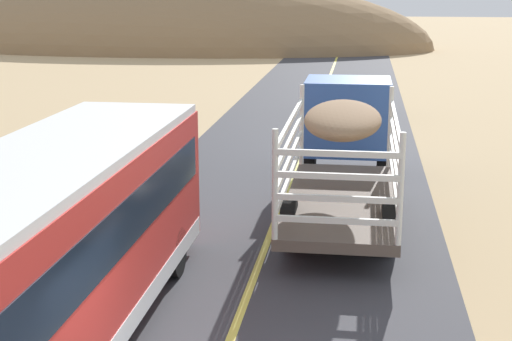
% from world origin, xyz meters
% --- Properties ---
extents(livestock_truck, '(2.53, 9.70, 3.02)m').
position_xyz_m(livestock_truck, '(1.60, 11.69, 1.79)').
color(livestock_truck, '#3359A5').
rests_on(livestock_truck, road_surface).
extents(bus, '(2.54, 10.00, 3.21)m').
position_xyz_m(bus, '(-2.69, 1.91, 1.75)').
color(bus, red).
rests_on(bus, road_surface).
extents(car_far, '(1.80, 4.40, 1.46)m').
position_xyz_m(car_far, '(1.50, 24.09, 0.69)').
color(car_far, black).
rests_on(car_far, road_surface).
extents(distant_hill, '(47.18, 19.48, 12.38)m').
position_xyz_m(distant_hill, '(-15.62, 57.28, 0.00)').
color(distant_hill, '#8D6E4C').
rests_on(distant_hill, ground).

